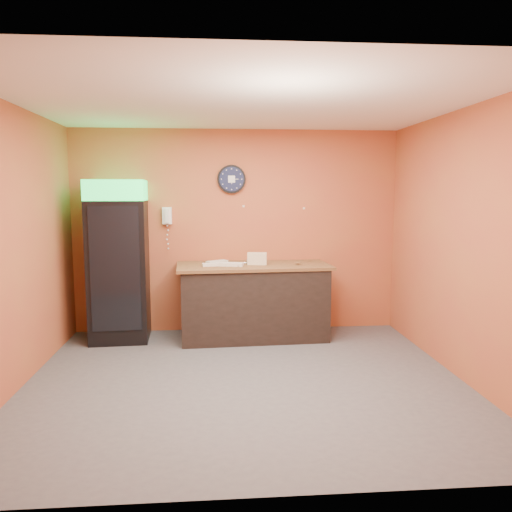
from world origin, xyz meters
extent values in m
plane|color=#47474C|center=(0.00, 0.00, 0.00)|extent=(4.50, 4.50, 0.00)
cube|color=#AF4931|center=(0.00, 2.00, 1.40)|extent=(4.50, 0.02, 2.80)
cube|color=#AF4931|center=(-2.25, 0.00, 1.40)|extent=(0.02, 4.00, 2.80)
cube|color=#AF4931|center=(2.25, 0.00, 1.40)|extent=(0.02, 4.00, 2.80)
cube|color=white|center=(0.00, 0.00, 2.80)|extent=(4.50, 4.00, 0.02)
cube|color=black|center=(-1.56, 1.65, 0.92)|extent=(0.77, 0.77, 1.84)
cube|color=#1BE64F|center=(-1.56, 1.65, 1.97)|extent=(0.77, 0.77, 0.26)
cube|color=black|center=(-1.58, 1.28, 1.00)|extent=(0.61, 0.06, 1.57)
cube|color=black|center=(0.20, 1.58, 0.48)|extent=(1.94, 0.94, 0.95)
cylinder|color=black|center=(-0.07, 1.98, 2.12)|extent=(0.39, 0.05, 0.39)
cylinder|color=#0F1433|center=(-0.07, 1.95, 2.12)|extent=(0.34, 0.01, 0.34)
cube|color=white|center=(-0.07, 1.94, 2.12)|extent=(0.10, 0.00, 0.10)
cube|color=white|center=(-0.95, 1.96, 1.62)|extent=(0.13, 0.07, 0.23)
cube|color=white|center=(-0.95, 1.91, 1.62)|extent=(0.05, 0.04, 0.19)
cube|color=brown|center=(0.20, 1.58, 0.97)|extent=(2.06, 1.01, 0.04)
cube|color=beige|center=(0.25, 1.54, 1.02)|extent=(0.26, 0.13, 0.05)
cube|color=beige|center=(0.25, 1.54, 1.07)|extent=(0.26, 0.13, 0.05)
cube|color=beige|center=(0.25, 1.54, 1.13)|extent=(0.26, 0.13, 0.05)
cube|color=silver|center=(-0.34, 1.48, 1.01)|extent=(0.27, 0.15, 0.04)
cube|color=silver|center=(-0.09, 1.45, 1.01)|extent=(0.33, 0.19, 0.04)
cube|color=silver|center=(-0.28, 1.67, 1.01)|extent=(0.30, 0.25, 0.04)
cylinder|color=silver|center=(0.15, 1.64, 1.03)|extent=(0.07, 0.07, 0.07)
camera|label=1|loc=(-0.29, -4.96, 1.94)|focal=35.00mm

